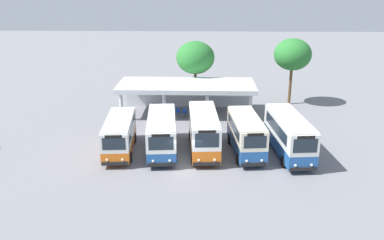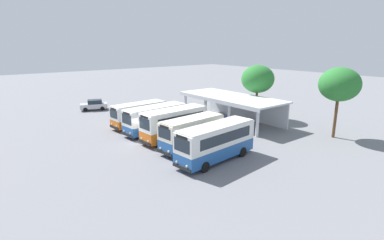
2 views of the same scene
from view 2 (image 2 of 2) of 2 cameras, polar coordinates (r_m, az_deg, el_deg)
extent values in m
plane|color=slate|center=(31.22, -9.74, -4.33)|extent=(180.00, 180.00, 0.00)
cylinder|color=black|center=(35.28, -12.17, -1.49)|extent=(0.29, 0.91, 0.90)
cylinder|color=black|center=(37.02, -13.79, -0.83)|extent=(0.29, 0.91, 0.90)
cylinder|color=black|center=(37.51, -6.54, -0.30)|extent=(0.29, 0.91, 0.90)
cylinder|color=black|center=(39.15, -8.31, 0.27)|extent=(0.29, 0.91, 0.90)
cube|color=orange|center=(37.09, -10.17, 0.04)|extent=(2.70, 7.05, 0.95)
cube|color=silver|center=(36.81, -10.25, 1.89)|extent=(2.70, 7.05, 1.50)
cube|color=silver|center=(36.64, -10.31, 3.13)|extent=(2.61, 6.84, 0.12)
cube|color=black|center=(35.52, -14.88, -1.42)|extent=(2.05, 0.26, 0.28)
cube|color=#1E2833|center=(35.15, -14.98, 1.12)|extent=(1.76, 0.19, 0.98)
cube|color=black|center=(35.02, -15.05, 2.04)|extent=(1.29, 0.15, 0.24)
cube|color=#1E2833|center=(35.97, -9.21, 1.73)|extent=(0.48, 5.50, 0.83)
cube|color=#1E2833|center=(37.74, -11.00, 2.25)|extent=(0.48, 5.50, 0.83)
sphere|color=#EAEACC|center=(34.94, -14.44, -1.13)|extent=(0.20, 0.20, 0.20)
sphere|color=#EAEACC|center=(35.96, -15.34, -0.75)|extent=(0.20, 0.20, 0.20)
cylinder|color=black|center=(32.19, -9.22, -2.89)|extent=(0.30, 0.92, 0.90)
cylinder|color=black|center=(33.98, -11.30, -2.06)|extent=(0.30, 0.92, 0.90)
cylinder|color=black|center=(34.88, -2.80, -1.35)|extent=(0.30, 0.92, 0.90)
cylinder|color=black|center=(36.54, -5.03, -0.66)|extent=(0.30, 0.92, 0.90)
cube|color=#23569E|center=(34.22, -7.01, -1.01)|extent=(2.96, 7.76, 1.00)
cube|color=white|center=(33.90, -7.08, 1.13)|extent=(2.96, 7.76, 1.63)
cube|color=white|center=(33.71, -7.13, 2.58)|extent=(2.87, 7.53, 0.12)
cube|color=black|center=(32.34, -12.48, -2.84)|extent=(2.19, 0.29, 0.28)
cube|color=#1E2833|center=(31.90, -12.58, 0.13)|extent=(1.89, 0.22, 1.06)
cube|color=black|center=(31.75, -12.65, 1.26)|extent=(1.38, 0.17, 0.24)
cube|color=#1E2833|center=(33.05, -5.78, 0.91)|extent=(0.57, 6.05, 0.90)
cube|color=#1E2833|center=(34.85, -8.05, 1.55)|extent=(0.57, 6.05, 0.90)
sphere|color=#EAEACC|center=(31.73, -11.92, -2.56)|extent=(0.20, 0.20, 0.20)
sphere|color=#EAEACC|center=(32.78, -13.06, -2.07)|extent=(0.20, 0.20, 0.20)
cylinder|color=black|center=(29.46, -5.63, -4.42)|extent=(0.28, 0.91, 0.90)
cylinder|color=black|center=(31.12, -7.95, -3.45)|extent=(0.28, 0.91, 0.90)
cylinder|color=black|center=(32.26, 1.05, -2.66)|extent=(0.28, 0.91, 0.90)
cylinder|color=black|center=(33.79, -1.40, -1.87)|extent=(0.28, 0.91, 0.90)
cube|color=orange|center=(31.45, -3.38, -2.19)|extent=(2.74, 7.64, 1.14)
cube|color=white|center=(31.06, -3.42, 0.36)|extent=(2.74, 7.64, 1.74)
cube|color=white|center=(30.85, -3.45, 2.04)|extent=(2.66, 7.41, 0.12)
cube|color=black|center=(29.50, -9.15, -4.36)|extent=(2.12, 0.25, 0.28)
cube|color=#1E2833|center=(28.96, -9.22, -0.75)|extent=(1.82, 0.18, 1.13)
cube|color=black|center=(28.79, -9.28, 0.60)|extent=(1.34, 0.14, 0.24)
cube|color=#1E2833|center=(30.28, -1.98, 0.10)|extent=(0.45, 5.99, 0.96)
cube|color=#1E2833|center=(31.96, -4.51, 0.83)|extent=(0.45, 5.99, 0.96)
sphere|color=#EAEACC|center=(28.91, -8.49, -4.08)|extent=(0.20, 0.20, 0.20)
sphere|color=#EAEACC|center=(29.90, -9.79, -3.51)|extent=(0.20, 0.20, 0.20)
cylinder|color=black|center=(26.64, -1.77, -6.43)|extent=(0.31, 0.92, 0.90)
cylinder|color=black|center=(28.08, -4.52, -5.36)|extent=(0.31, 0.92, 0.90)
cylinder|color=black|center=(29.45, 4.35, -4.39)|extent=(0.31, 0.92, 0.90)
cylinder|color=black|center=(30.76, 1.57, -3.53)|extent=(0.31, 0.92, 0.90)
cube|color=#23569E|center=(28.51, 0.02, -3.91)|extent=(2.79, 6.97, 1.16)
cube|color=beige|center=(28.12, 0.02, -1.32)|extent=(2.79, 6.97, 1.52)
cube|color=beige|center=(27.91, 0.02, 0.30)|extent=(2.71, 6.76, 0.12)
cube|color=black|center=(26.55, -5.37, -6.40)|extent=(2.00, 0.30, 0.28)
cube|color=#1E2833|center=(25.98, -5.38, -2.61)|extent=(1.72, 0.23, 0.99)
cube|color=black|center=(25.81, -5.41, -1.36)|extent=(1.26, 0.18, 0.24)
cube|color=#1E2833|center=(27.46, 1.68, -1.61)|extent=(0.60, 5.41, 0.84)
cube|color=#1E2833|center=(28.91, -1.26, -0.78)|extent=(0.60, 5.41, 0.84)
sphere|color=#EAEACC|center=(26.02, -4.57, -6.09)|extent=(0.20, 0.20, 0.20)
sphere|color=#EAEACC|center=(26.88, -6.14, -5.45)|extent=(0.20, 0.20, 0.20)
cylinder|color=black|center=(23.76, 2.53, -9.12)|extent=(0.31, 0.92, 0.90)
cylinder|color=black|center=(25.15, -0.97, -7.73)|extent=(0.31, 0.92, 0.90)
cylinder|color=black|center=(27.28, 9.81, -6.13)|extent=(0.31, 0.92, 0.90)
cylinder|color=black|center=(28.51, 6.40, -5.09)|extent=(0.31, 0.92, 0.90)
cube|color=#23569E|center=(25.93, 4.67, -5.93)|extent=(3.00, 8.16, 1.10)
cube|color=silver|center=(25.48, 4.74, -3.00)|extent=(3.00, 8.16, 1.68)
cube|color=silver|center=(25.22, 4.78, -1.06)|extent=(2.91, 7.91, 0.12)
cube|color=black|center=(23.45, -2.02, -9.25)|extent=(2.11, 0.31, 0.28)
cube|color=#1E2833|center=(22.80, -1.98, -4.95)|extent=(1.81, 0.23, 1.09)
cube|color=black|center=(22.58, -1.99, -3.36)|extent=(1.33, 0.18, 0.24)
cube|color=#1E2833|center=(24.86, 6.78, -3.39)|extent=(0.67, 6.35, 0.92)
cube|color=#1E2833|center=(26.24, 3.10, -2.34)|extent=(0.67, 6.35, 0.92)
sphere|color=#EAEACC|center=(22.92, -0.98, -8.98)|extent=(0.20, 0.20, 0.20)
sphere|color=#EAEACC|center=(23.76, -2.99, -8.12)|extent=(0.20, 0.20, 0.20)
cylinder|color=black|center=(47.60, -20.01, 1.91)|extent=(0.39, 0.66, 0.64)
cylinder|color=black|center=(49.23, -19.96, 2.31)|extent=(0.39, 0.66, 0.64)
cylinder|color=black|center=(47.56, -17.03, 2.14)|extent=(0.39, 0.66, 0.64)
cylinder|color=black|center=(49.19, -17.07, 2.53)|extent=(0.39, 0.66, 0.64)
cube|color=silver|center=(48.31, -18.55, 2.64)|extent=(3.02, 4.37, 0.70)
cube|color=#1E2833|center=(48.19, -18.37, 3.41)|extent=(2.12, 2.47, 0.60)
cylinder|color=silver|center=(42.42, -1.26, 3.11)|extent=(0.36, 0.36, 3.20)
cylinder|color=silver|center=(39.03, 2.61, 2.10)|extent=(0.36, 0.36, 3.20)
cylinder|color=silver|center=(35.86, 7.19, 0.89)|extent=(0.36, 0.36, 3.20)
cylinder|color=silver|center=(32.99, 12.60, -0.55)|extent=(0.36, 0.36, 3.20)
cube|color=silver|center=(40.99, 10.12, 2.49)|extent=(14.07, 0.20, 3.20)
cube|color=silver|center=(38.76, 7.56, 4.46)|extent=(14.57, 6.04, 0.20)
cube|color=silver|center=(36.78, 4.28, 3.63)|extent=(14.57, 0.10, 0.28)
cylinder|color=slate|center=(40.16, 3.98, 0.41)|extent=(0.03, 0.03, 0.44)
cylinder|color=slate|center=(40.42, 3.65, 0.51)|extent=(0.03, 0.03, 0.44)
cylinder|color=slate|center=(40.38, 4.36, 0.48)|extent=(0.03, 0.03, 0.44)
cylinder|color=slate|center=(40.64, 4.04, 0.58)|extent=(0.03, 0.03, 0.44)
cube|color=#1E4CB2|center=(40.34, 4.01, 0.83)|extent=(0.45, 0.45, 0.04)
cube|color=#1E4CB2|center=(40.42, 4.23, 1.14)|extent=(0.44, 0.05, 0.40)
cylinder|color=slate|center=(39.58, 4.59, 0.19)|extent=(0.03, 0.03, 0.44)
cylinder|color=slate|center=(39.83, 4.26, 0.29)|extent=(0.03, 0.03, 0.44)
cylinder|color=slate|center=(39.80, 4.98, 0.26)|extent=(0.03, 0.03, 0.44)
cylinder|color=slate|center=(40.06, 4.65, 0.36)|extent=(0.03, 0.03, 0.44)
cube|color=#1E4CB2|center=(39.76, 4.63, 0.61)|extent=(0.45, 0.45, 0.04)
cube|color=#1E4CB2|center=(39.84, 4.85, 0.93)|extent=(0.44, 0.05, 0.40)
cylinder|color=slate|center=(39.11, 5.42, 0.00)|extent=(0.03, 0.03, 0.44)
cylinder|color=slate|center=(39.37, 5.08, 0.10)|extent=(0.03, 0.03, 0.44)
cylinder|color=slate|center=(39.34, 5.80, 0.07)|extent=(0.03, 0.03, 0.44)
cylinder|color=slate|center=(39.60, 5.46, 0.18)|extent=(0.03, 0.03, 0.44)
cube|color=#1E4CB2|center=(39.30, 5.45, 0.43)|extent=(0.45, 0.45, 0.04)
cube|color=#1E4CB2|center=(39.38, 5.67, 0.75)|extent=(0.44, 0.05, 0.40)
cylinder|color=slate|center=(38.59, 6.15, -0.22)|extent=(0.03, 0.03, 0.44)
cylinder|color=slate|center=(38.84, 5.80, -0.12)|extent=(0.03, 0.03, 0.44)
cylinder|color=slate|center=(38.82, 6.53, -0.14)|extent=(0.03, 0.03, 0.44)
cylinder|color=slate|center=(39.07, 6.18, -0.04)|extent=(0.03, 0.03, 0.44)
cube|color=#1E4CB2|center=(38.77, 6.18, 0.21)|extent=(0.45, 0.45, 0.04)
cube|color=#1E4CB2|center=(38.85, 6.40, 0.54)|extent=(0.44, 0.05, 0.40)
cylinder|color=slate|center=(38.12, 6.97, -0.43)|extent=(0.03, 0.03, 0.44)
cylinder|color=slate|center=(38.37, 6.61, -0.32)|extent=(0.03, 0.03, 0.44)
cylinder|color=slate|center=(38.35, 7.36, -0.35)|extent=(0.03, 0.03, 0.44)
cylinder|color=slate|center=(38.60, 7.00, -0.24)|extent=(0.03, 0.03, 0.44)
cube|color=#1E4CB2|center=(38.30, 7.00, 0.01)|extent=(0.45, 0.45, 0.04)
cube|color=#1E4CB2|center=(38.38, 7.22, 0.34)|extent=(0.44, 0.05, 0.40)
cylinder|color=slate|center=(37.58, 7.70, -0.67)|extent=(0.03, 0.03, 0.44)
cylinder|color=slate|center=(37.82, 7.33, -0.56)|extent=(0.03, 0.03, 0.44)
cylinder|color=slate|center=(37.82, 8.08, -0.59)|extent=(0.03, 0.03, 0.44)
cylinder|color=slate|center=(38.06, 7.71, -0.48)|extent=(0.03, 0.03, 0.44)
cube|color=#1E4CB2|center=(37.76, 7.72, -0.22)|extent=(0.45, 0.45, 0.04)
cube|color=#1E4CB2|center=(37.84, 7.94, 0.12)|extent=(0.44, 0.05, 0.40)
cylinder|color=brown|center=(41.50, 12.39, 2.93)|extent=(0.32, 0.32, 3.78)
ellipsoid|color=#28722D|center=(40.96, 12.65, 7.80)|extent=(4.41, 4.41, 3.75)
cylinder|color=brown|center=(35.54, 26.08, 0.27)|extent=(0.32, 0.32, 4.28)
ellipsoid|color=#28722D|center=(34.91, 26.75, 6.21)|extent=(4.24, 4.24, 3.60)
camera|label=1|loc=(29.50, -71.86, 12.36)|focal=38.29mm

